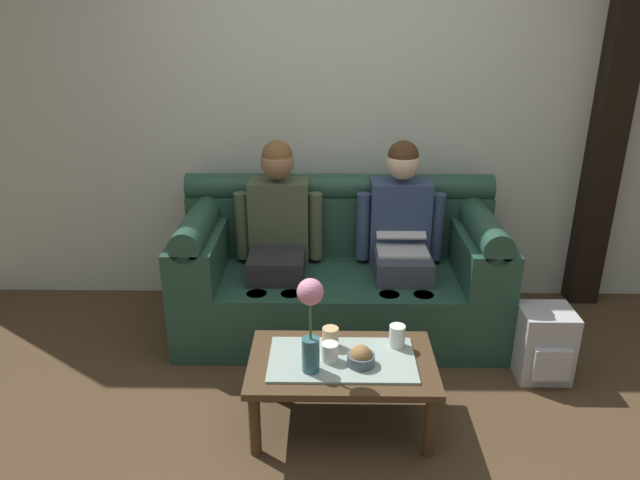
# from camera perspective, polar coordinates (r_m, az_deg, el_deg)

# --- Properties ---
(ground_plane) EXTENTS (14.00, 14.00, 0.00)m
(ground_plane) POSITION_cam_1_polar(r_m,az_deg,el_deg) (3.07, 2.08, -18.93)
(ground_plane) COLOR #4C3823
(back_wall_patterned) EXTENTS (6.00, 0.12, 2.90)m
(back_wall_patterned) POSITION_cam_1_polar(r_m,az_deg,el_deg) (4.06, 1.90, 14.00)
(back_wall_patterned) COLOR silver
(back_wall_patterned) RESTS_ON ground_plane
(timber_pillar) EXTENTS (0.20, 0.20, 2.90)m
(timber_pillar) POSITION_cam_1_polar(r_m,az_deg,el_deg) (4.34, 26.34, 12.34)
(timber_pillar) COLOR black
(timber_pillar) RESTS_ON ground_plane
(couch) EXTENTS (2.01, 0.88, 0.96)m
(couch) POSITION_cam_1_polar(r_m,az_deg,el_deg) (3.85, 1.83, -3.18)
(couch) COLOR #234738
(couch) RESTS_ON ground_plane
(person_left) EXTENTS (0.56, 0.67, 1.22)m
(person_left) POSITION_cam_1_polar(r_m,az_deg,el_deg) (3.75, -4.05, 0.79)
(person_left) COLOR #232326
(person_left) RESTS_ON ground_plane
(person_right) EXTENTS (0.56, 0.67, 1.22)m
(person_right) POSITION_cam_1_polar(r_m,az_deg,el_deg) (3.77, 7.79, 0.71)
(person_right) COLOR #383D4C
(person_right) RESTS_ON ground_plane
(coffee_table) EXTENTS (0.92, 0.57, 0.38)m
(coffee_table) POSITION_cam_1_polar(r_m,az_deg,el_deg) (3.00, 2.11, -12.18)
(coffee_table) COLOR #47331E
(coffee_table) RESTS_ON ground_plane
(flower_vase) EXTENTS (0.12, 0.12, 0.48)m
(flower_vase) POSITION_cam_1_polar(r_m,az_deg,el_deg) (2.73, -0.92, -7.44)
(flower_vase) COLOR #336672
(flower_vase) RESTS_ON coffee_table
(snack_bowl) EXTENTS (0.13, 0.13, 0.11)m
(snack_bowl) POSITION_cam_1_polar(r_m,az_deg,el_deg) (2.91, 3.95, -11.18)
(snack_bowl) COLOR #4C5666
(snack_bowl) RESTS_ON coffee_table
(cup_near_left) EXTENTS (0.08, 0.08, 0.10)m
(cup_near_left) POSITION_cam_1_polar(r_m,az_deg,el_deg) (3.03, 1.01, -9.31)
(cup_near_left) COLOR #DBB77A
(cup_near_left) RESTS_ON coffee_table
(cup_near_right) EXTENTS (0.08, 0.08, 0.12)m
(cup_near_right) POSITION_cam_1_polar(r_m,az_deg,el_deg) (3.06, 7.40, -9.11)
(cup_near_right) COLOR white
(cup_near_right) RESTS_ON coffee_table
(cup_far_center) EXTENTS (0.08, 0.08, 0.09)m
(cup_far_center) POSITION_cam_1_polar(r_m,az_deg,el_deg) (2.93, 0.96, -10.70)
(cup_far_center) COLOR white
(cup_far_center) RESTS_ON coffee_table
(backpack_right) EXTENTS (0.29, 0.31, 0.42)m
(backpack_right) POSITION_cam_1_polar(r_m,az_deg,el_deg) (3.64, 20.66, -9.32)
(backpack_right) COLOR #B7B7BC
(backpack_right) RESTS_ON ground_plane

